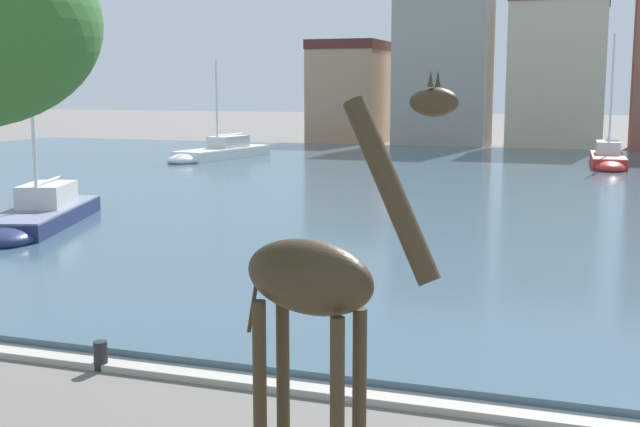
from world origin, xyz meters
TOP-DOWN VIEW (x-y plane):
  - harbor_water at (0.00, 35.12)m, footprint 80.51×51.56m
  - quay_edge_coping at (0.00, 9.09)m, footprint 80.51×0.50m
  - giraffe_statue at (4.85, 6.01)m, footprint 2.78×1.34m
  - sailboat_white at (-15.58, 45.26)m, footprint 3.62×9.48m
  - sailboat_red at (8.23, 48.17)m, footprint 2.13×8.15m
  - sailboat_navy at (-9.56, 19.52)m, footprint 4.25×7.90m
  - mooring_bollard at (-0.12, 8.94)m, footprint 0.24×0.24m
  - townhouse_wide_warehouse at (-12.99, 65.96)m, footprint 5.92×6.99m
  - townhouse_tall_gabled at (-4.42, 63.51)m, footprint 7.45×5.40m
  - townhouse_end_terrace at (4.33, 64.50)m, footprint 7.22×7.48m

SIDE VIEW (x-z plane):
  - quay_edge_coping at x=0.00m, z-range 0.00..0.12m
  - harbor_water at x=0.00m, z-range 0.00..0.25m
  - mooring_bollard at x=-0.12m, z-range 0.00..0.50m
  - sailboat_navy at x=-9.56m, z-range -3.79..4.89m
  - sailboat_white at x=-15.58m, z-range -2.69..3.82m
  - sailboat_red at x=8.23m, z-range -3.33..4.47m
  - giraffe_statue at x=4.85m, z-range 0.05..5.02m
  - townhouse_wide_warehouse at x=-12.99m, z-range 0.01..8.73m
  - townhouse_end_terrace at x=4.33m, z-range 0.02..11.92m
  - townhouse_tall_gabled at x=-4.42m, z-range 0.02..13.09m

